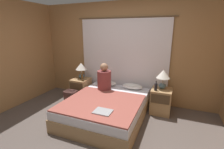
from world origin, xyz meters
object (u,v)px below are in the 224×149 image
object	(u,v)px
beer_bottle_on_left_stand	(82,77)
backpack_on_floor	(71,97)
nightstand_left	(81,89)
person_left_in_bed	(104,79)
bed	(107,108)
laptop_on_bed	(103,112)
beer_bottle_on_right_stand	(156,87)
pillow_left	(107,83)
lamp_right	(163,76)
lamp_left	(81,68)
nightstand_right	(161,101)
pillow_right	(132,86)

from	to	relation	value
beer_bottle_on_left_stand	backpack_on_floor	world-z (taller)	beer_bottle_on_left_stand
nightstand_left	person_left_in_bed	xyz separation A→B (m)	(0.78, -0.19, 0.42)
bed	nightstand_left	distance (m)	1.22
laptop_on_bed	backpack_on_floor	world-z (taller)	laptop_on_bed
beer_bottle_on_right_stand	laptop_on_bed	distance (m)	1.35
pillow_left	beer_bottle_on_right_stand	xyz separation A→B (m)	(1.27, -0.26, 0.15)
bed	lamp_right	bearing A→B (deg)	33.19
lamp_left	beer_bottle_on_left_stand	bearing A→B (deg)	-53.42
nightstand_left	beer_bottle_on_right_stand	xyz separation A→B (m)	(1.97, -0.12, 0.36)
lamp_left	beer_bottle_on_left_stand	distance (m)	0.29
nightstand_right	nightstand_left	bearing A→B (deg)	180.00
bed	pillow_left	size ratio (longest dim) A/B	3.85
bed	beer_bottle_on_right_stand	bearing A→B (deg)	29.01
person_left_in_bed	backpack_on_floor	xyz separation A→B (m)	(-0.79, -0.26, -0.48)
backpack_on_floor	laptop_on_bed	bearing A→B (deg)	-32.38
lamp_left	laptop_on_bed	distance (m)	1.84
person_left_in_bed	beer_bottle_on_right_stand	size ratio (longest dim) A/B	3.10
nightstand_left	pillow_right	size ratio (longest dim) A/B	1.11
beer_bottle_on_right_stand	pillow_right	bearing A→B (deg)	155.82
lamp_left	laptop_on_bed	xyz separation A→B (m)	(1.24, -1.30, -0.38)
nightstand_left	pillow_left	world-z (taller)	nightstand_left
nightstand_left	nightstand_right	bearing A→B (deg)	0.00
pillow_right	lamp_right	bearing A→B (deg)	-7.55
beer_bottle_on_left_stand	laptop_on_bed	xyz separation A→B (m)	(1.12, -1.13, -0.18)
pillow_right	backpack_on_floor	size ratio (longest dim) A/B	1.34
nightstand_left	laptop_on_bed	world-z (taller)	nightstand_left
bed	lamp_right	size ratio (longest dim) A/B	4.52
lamp_left	backpack_on_floor	size ratio (longest dim) A/B	1.14
lamp_right	beer_bottle_on_left_stand	distance (m)	1.98
lamp_left	lamp_right	size ratio (longest dim) A/B	1.00
lamp_left	bed	bearing A→B (deg)	-33.19
nightstand_right	lamp_right	xyz separation A→B (m)	(0.00, 0.05, 0.56)
person_left_in_bed	beer_bottle_on_left_stand	xyz separation A→B (m)	(-0.66, 0.07, -0.05)
nightstand_right	laptop_on_bed	distance (m)	1.52
bed	backpack_on_floor	xyz separation A→B (m)	(-1.06, 0.18, 0.00)
beer_bottle_on_right_stand	backpack_on_floor	world-z (taller)	beer_bottle_on_right_stand
lamp_left	pillow_left	bearing A→B (deg)	7.55
nightstand_right	pillow_right	size ratio (longest dim) A/B	1.11
bed	nightstand_left	size ratio (longest dim) A/B	3.45
pillow_right	person_left_in_bed	xyz separation A→B (m)	(-0.60, -0.33, 0.21)
pillow_left	pillow_right	size ratio (longest dim) A/B	1.00
nightstand_left	lamp_right	bearing A→B (deg)	1.45
beer_bottle_on_right_stand	lamp_left	bearing A→B (deg)	175.07
bed	pillow_right	xyz separation A→B (m)	(0.34, 0.78, 0.27)
bed	laptop_on_bed	size ratio (longest dim) A/B	6.20
pillow_left	laptop_on_bed	world-z (taller)	pillow_left
lamp_left	pillow_right	bearing A→B (deg)	3.87
pillow_right	beer_bottle_on_right_stand	distance (m)	0.66
bed	laptop_on_bed	world-z (taller)	laptop_on_bed
lamp_left	person_left_in_bed	size ratio (longest dim) A/B	0.65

